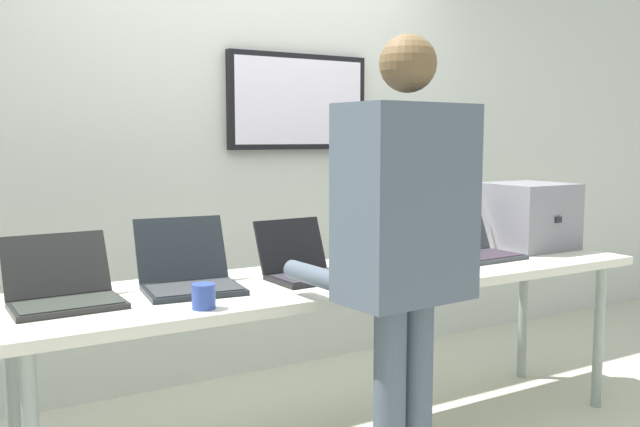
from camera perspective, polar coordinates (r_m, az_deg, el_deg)
The scene contains 10 objects.
back_wall at distance 3.88m, azimuth -6.42°, elevation 6.56°, with size 8.00×0.11×2.74m.
workbench at distance 2.95m, azimuth 2.61°, elevation -6.06°, with size 2.86×0.70×0.78m.
equipment_box at distance 3.75m, azimuth 16.99°, elevation -0.18°, with size 0.40×0.40×0.34m.
laptop_station_0 at distance 2.56m, azimuth -20.68°, elevation -5.95°, with size 0.37×0.36×0.23m.
laptop_station_1 at distance 2.69m, azimuth -10.95°, elevation -4.95°, with size 0.39×0.42×0.26m.
laptop_station_2 at distance 2.84m, azimuth -1.44°, elevation -4.32°, with size 0.33×0.34×0.23m.
laptop_station_3 at distance 3.12m, azimuth 6.46°, elevation -3.29°, with size 0.38×0.34×0.26m.
laptop_station_4 at distance 3.42m, azimuth 12.64°, elevation -2.60°, with size 0.38×0.37×0.25m.
person at distance 2.29m, azimuth 7.02°, elevation -2.10°, with size 0.46×0.61×1.69m.
coffee_mug at distance 2.38m, azimuth -9.72°, elevation -6.85°, with size 0.08×0.08×0.09m.
Camera 1 is at (-1.58, -2.42, 1.36)m, focal length 38.24 mm.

